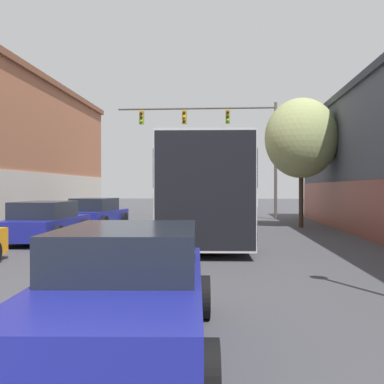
# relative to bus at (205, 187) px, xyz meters

# --- Properties ---
(lane_center_line) EXTENTS (0.14, 43.08, 0.01)m
(lane_center_line) POSITION_rel_bus_xyz_m (-1.68, -0.77, -1.88)
(lane_center_line) COLOR silver
(lane_center_line) RESTS_ON ground_plane
(bus) EXTENTS (3.25, 10.47, 3.36)m
(bus) POSITION_rel_bus_xyz_m (0.00, 0.00, 0.00)
(bus) COLOR #B7B7BC
(bus) RESTS_ON ground_plane
(hatchback_foreground) EXTENTS (2.15, 4.40, 1.39)m
(hatchback_foreground) POSITION_rel_bus_xyz_m (-0.40, -11.33, -1.22)
(hatchback_foreground) COLOR navy
(hatchback_foreground) RESTS_ON ground_plane
(parked_car_left_near) EXTENTS (2.05, 4.52, 1.39)m
(parked_car_left_near) POSITION_rel_bus_xyz_m (-5.49, -1.18, -1.22)
(parked_car_left_near) COLOR navy
(parked_car_left_near) RESTS_ON ground_plane
(parked_car_left_mid) EXTENTS (2.47, 4.34, 1.37)m
(parked_car_left_mid) POSITION_rel_bus_xyz_m (-5.50, 4.89, -1.24)
(parked_car_left_mid) COLOR navy
(parked_car_left_mid) RESTS_ON ground_plane
(traffic_signal_gantry) EXTENTS (9.63, 0.36, 6.98)m
(traffic_signal_gantry) POSITION_rel_bus_xyz_m (0.57, 10.76, 3.35)
(traffic_signal_gantry) COLOR #514C47
(traffic_signal_gantry) RESTS_ON ground_plane
(street_tree_near) EXTENTS (3.43, 3.08, 6.10)m
(street_tree_near) POSITION_rel_bus_xyz_m (4.30, 5.14, 2.32)
(street_tree_near) COLOR #3D2D1E
(street_tree_near) RESTS_ON ground_plane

